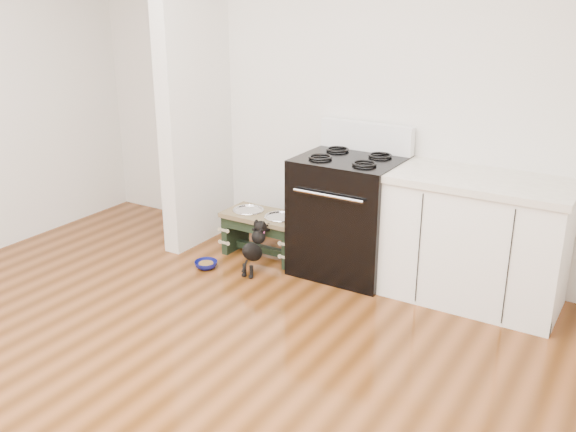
# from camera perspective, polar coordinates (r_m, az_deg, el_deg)

# --- Properties ---
(ground) EXTENTS (5.00, 5.00, 0.00)m
(ground) POSITION_cam_1_polar(r_m,az_deg,el_deg) (3.74, -13.99, -15.63)
(ground) COLOR #4A260D
(ground) RESTS_ON ground
(room_shell) EXTENTS (5.00, 5.00, 5.00)m
(room_shell) POSITION_cam_1_polar(r_m,az_deg,el_deg) (3.12, -16.46, 9.54)
(room_shell) COLOR silver
(room_shell) RESTS_ON ground
(partition_wall) EXTENTS (0.15, 0.80, 2.70)m
(partition_wall) POSITION_cam_1_polar(r_m,az_deg,el_deg) (5.47, -8.34, 11.34)
(partition_wall) COLOR silver
(partition_wall) RESTS_ON ground
(oven_range) EXTENTS (0.76, 0.69, 1.14)m
(oven_range) POSITION_cam_1_polar(r_m,az_deg,el_deg) (4.97, 5.41, 0.23)
(oven_range) COLOR black
(oven_range) RESTS_ON ground
(cabinet_run) EXTENTS (1.24, 0.64, 0.91)m
(cabinet_run) POSITION_cam_1_polar(r_m,az_deg,el_deg) (4.68, 16.32, -2.10)
(cabinet_run) COLOR white
(cabinet_run) RESTS_ON ground
(dog_feeder) EXTENTS (0.68, 0.36, 0.39)m
(dog_feeder) POSITION_cam_1_polar(r_m,az_deg,el_deg) (5.29, -2.16, -0.92)
(dog_feeder) COLOR black
(dog_feeder) RESTS_ON ground
(puppy) EXTENTS (0.12, 0.35, 0.41)m
(puppy) POSITION_cam_1_polar(r_m,az_deg,el_deg) (5.00, -2.97, -2.66)
(puppy) COLOR black
(puppy) RESTS_ON ground
(floor_bowl) EXTENTS (0.24, 0.24, 0.06)m
(floor_bowl) POSITION_cam_1_polar(r_m,az_deg,el_deg) (5.19, -7.30, -4.30)
(floor_bowl) COLOR #0D115F
(floor_bowl) RESTS_ON ground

